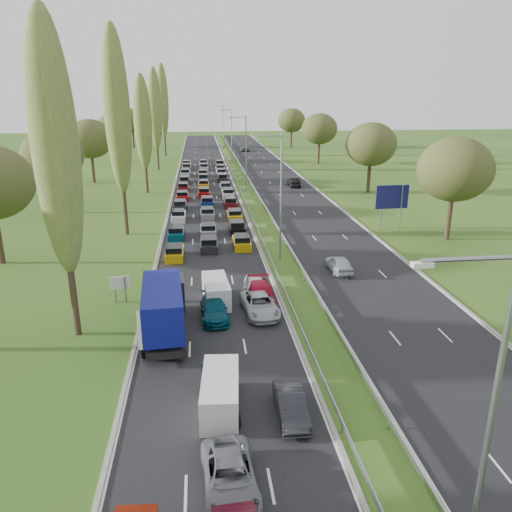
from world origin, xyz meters
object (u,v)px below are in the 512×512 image
near_car_2 (162,328)px  white_van_front (220,391)px  direction_sign (392,199)px  info_sign (120,286)px  white_van_rear (216,290)px  blue_lorry (164,307)px

near_car_2 → white_van_front: bearing=-63.6°
direction_sign → info_sign: bearing=-146.6°
white_van_front → white_van_rear: (0.28, 13.74, -0.02)m
blue_lorry → direction_sign: direction_sign is taller
near_car_2 → blue_lorry: blue_lorry is taller
near_car_2 → direction_sign: 35.84m
blue_lorry → white_van_rear: blue_lorry is taller
direction_sign → white_van_front: bearing=-123.0°
white_van_front → info_sign: (-7.07, 14.47, 0.40)m
info_sign → blue_lorry: bearing=-57.3°
near_car_2 → white_van_rear: bearing=59.2°
near_car_2 → direction_sign: size_ratio=0.90×
info_sign → direction_sign: 34.56m
white_van_rear → blue_lorry: bearing=-129.3°
near_car_2 → white_van_rear: size_ratio=1.02×
direction_sign → blue_lorry: bearing=-135.2°
blue_lorry → info_sign: blue_lorry is taller
info_sign → direction_sign: (28.80, 18.97, 2.20)m
white_van_rear → near_car_2: bearing=-128.2°
white_van_rear → info_sign: size_ratio=2.20×
blue_lorry → direction_sign: 35.30m
blue_lorry → info_sign: (-3.76, 5.86, -0.58)m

